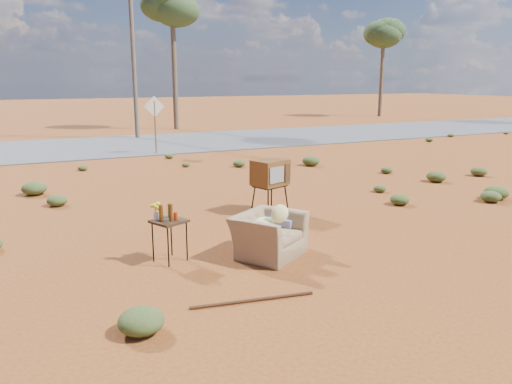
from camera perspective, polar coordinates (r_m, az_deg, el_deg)
name	(u,v)px	position (r m, az deg, el deg)	size (l,w,h in m)	color
ground	(256,260)	(8.01, 0.05, -7.77)	(140.00, 140.00, 0.00)	brown
highway	(104,146)	(22.18, -17.03, 5.02)	(140.00, 7.00, 0.04)	#565659
armchair	(270,228)	(8.15, 1.67, -4.18)	(1.39, 1.35, 0.94)	olive
tv_unit	(270,173)	(10.67, 1.63, 2.14)	(0.85, 0.76, 1.13)	black
side_table	(166,219)	(7.88, -10.23, -3.02)	(0.62, 0.62, 0.95)	#372614
rusty_bar	(253,300)	(6.60, -0.38, -12.25)	(0.04, 0.04, 1.65)	#492613
road_sign	(155,114)	(19.40, -11.50, 8.68)	(0.78, 0.06, 2.19)	brown
eucalyptus_center	(172,11)	(29.18, -9.54, 19.77)	(3.20, 3.20, 7.60)	brown
eucalyptus_right	(384,36)	(39.92, 14.38, 16.93)	(3.20, 3.20, 7.10)	brown
utility_pole_center	(133,49)	(24.86, -13.88, 15.53)	(1.40, 0.20, 8.00)	brown
scrub_patch	(141,198)	(11.74, -13.00, -0.70)	(17.49, 8.07, 0.33)	#465726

